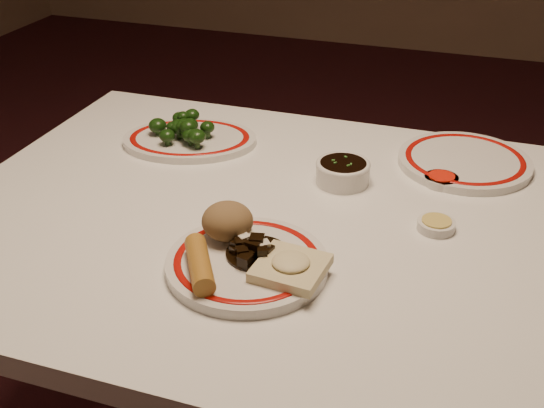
{
  "coord_description": "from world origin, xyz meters",
  "views": [
    {
      "loc": [
        0.31,
        -0.97,
        1.36
      ],
      "look_at": [
        -0.0,
        -0.05,
        0.8
      ],
      "focal_mm": 45.0,
      "sensor_mm": 36.0,
      "label": 1
    }
  ],
  "objects_px": {
    "main_plate": "(247,263)",
    "broccoli_pile": "(184,127)",
    "spring_roll": "(200,264)",
    "broccoli_plate": "(190,140)",
    "fried_wonton": "(291,266)",
    "soy_bowl": "(343,173)",
    "dining_table": "(283,260)",
    "stirfry_heap": "(253,249)",
    "rice_mound": "(227,221)"
  },
  "relations": [
    {
      "from": "rice_mound",
      "to": "broccoli_pile",
      "type": "bearing_deg",
      "value": 124.77
    },
    {
      "from": "fried_wonton",
      "to": "broccoli_plate",
      "type": "distance_m",
      "value": 0.53
    },
    {
      "from": "rice_mound",
      "to": "broccoli_pile",
      "type": "height_order",
      "value": "rice_mound"
    },
    {
      "from": "dining_table",
      "to": "rice_mound",
      "type": "distance_m",
      "value": 0.19
    },
    {
      "from": "rice_mound",
      "to": "soy_bowl",
      "type": "relative_size",
      "value": 0.82
    },
    {
      "from": "dining_table",
      "to": "broccoli_plate",
      "type": "bearing_deg",
      "value": 141.45
    },
    {
      "from": "main_plate",
      "to": "stirfry_heap",
      "type": "xyz_separation_m",
      "value": [
        0.01,
        0.01,
        0.02
      ]
    },
    {
      "from": "dining_table",
      "to": "broccoli_pile",
      "type": "xyz_separation_m",
      "value": [
        -0.29,
        0.21,
        0.13
      ]
    },
    {
      "from": "spring_roll",
      "to": "stirfry_heap",
      "type": "height_order",
      "value": "same"
    },
    {
      "from": "main_plate",
      "to": "broccoli_pile",
      "type": "distance_m",
      "value": 0.48
    },
    {
      "from": "broccoli_plate",
      "to": "broccoli_pile",
      "type": "xyz_separation_m",
      "value": [
        -0.01,
        -0.01,
        0.03
      ]
    },
    {
      "from": "broccoli_plate",
      "to": "soy_bowl",
      "type": "bearing_deg",
      "value": -10.97
    },
    {
      "from": "spring_roll",
      "to": "broccoli_plate",
      "type": "bearing_deg",
      "value": 85.98
    },
    {
      "from": "stirfry_heap",
      "to": "main_plate",
      "type": "bearing_deg",
      "value": -116.31
    },
    {
      "from": "dining_table",
      "to": "rice_mound",
      "type": "height_order",
      "value": "rice_mound"
    },
    {
      "from": "fried_wonton",
      "to": "stirfry_heap",
      "type": "relative_size",
      "value": 1.1
    },
    {
      "from": "spring_roll",
      "to": "fried_wonton",
      "type": "distance_m",
      "value": 0.13
    },
    {
      "from": "soy_bowl",
      "to": "fried_wonton",
      "type": "bearing_deg",
      "value": -89.86
    },
    {
      "from": "main_plate",
      "to": "stirfry_heap",
      "type": "distance_m",
      "value": 0.02
    },
    {
      "from": "fried_wonton",
      "to": "soy_bowl",
      "type": "xyz_separation_m",
      "value": [
        -0.0,
        0.33,
        -0.01
      ]
    },
    {
      "from": "broccoli_plate",
      "to": "soy_bowl",
      "type": "relative_size",
      "value": 3.26
    },
    {
      "from": "spring_roll",
      "to": "broccoli_plate",
      "type": "height_order",
      "value": "spring_roll"
    },
    {
      "from": "main_plate",
      "to": "soy_bowl",
      "type": "distance_m",
      "value": 0.33
    },
    {
      "from": "dining_table",
      "to": "spring_roll",
      "type": "height_order",
      "value": "spring_roll"
    },
    {
      "from": "rice_mound",
      "to": "soy_bowl",
      "type": "distance_m",
      "value": 0.3
    },
    {
      "from": "broccoli_pile",
      "to": "rice_mound",
      "type": "bearing_deg",
      "value": -55.23
    },
    {
      "from": "spring_roll",
      "to": "broccoli_pile",
      "type": "bearing_deg",
      "value": 87.13
    },
    {
      "from": "fried_wonton",
      "to": "stirfry_heap",
      "type": "height_order",
      "value": "stirfry_heap"
    },
    {
      "from": "spring_roll",
      "to": "dining_table",
      "type": "bearing_deg",
      "value": 45.1
    },
    {
      "from": "spring_roll",
      "to": "soy_bowl",
      "type": "bearing_deg",
      "value": 41.22
    },
    {
      "from": "broccoli_pile",
      "to": "soy_bowl",
      "type": "relative_size",
      "value": 1.42
    },
    {
      "from": "stirfry_heap",
      "to": "dining_table",
      "type": "bearing_deg",
      "value": 90.44
    },
    {
      "from": "broccoli_plate",
      "to": "soy_bowl",
      "type": "xyz_separation_m",
      "value": [
        0.35,
        -0.07,
        0.01
      ]
    },
    {
      "from": "stirfry_heap",
      "to": "rice_mound",
      "type": "bearing_deg",
      "value": 146.38
    },
    {
      "from": "stirfry_heap",
      "to": "broccoli_pile",
      "type": "relative_size",
      "value": 0.69
    },
    {
      "from": "broccoli_plate",
      "to": "broccoli_pile",
      "type": "relative_size",
      "value": 2.29
    },
    {
      "from": "fried_wonton",
      "to": "stirfry_heap",
      "type": "bearing_deg",
      "value": 161.16
    },
    {
      "from": "dining_table",
      "to": "stirfry_heap",
      "type": "relative_size",
      "value": 12.1
    },
    {
      "from": "spring_roll",
      "to": "rice_mound",
      "type": "bearing_deg",
      "value": 58.5
    },
    {
      "from": "rice_mound",
      "to": "broccoli_pile",
      "type": "xyz_separation_m",
      "value": [
        -0.23,
        0.33,
        -0.01
      ]
    },
    {
      "from": "main_plate",
      "to": "broccoli_pile",
      "type": "relative_size",
      "value": 1.85
    },
    {
      "from": "main_plate",
      "to": "broccoli_pile",
      "type": "height_order",
      "value": "broccoli_pile"
    },
    {
      "from": "soy_bowl",
      "to": "stirfry_heap",
      "type": "bearing_deg",
      "value": -102.12
    },
    {
      "from": "main_plate",
      "to": "dining_table",
      "type": "bearing_deg",
      "value": 88.42
    },
    {
      "from": "stirfry_heap",
      "to": "broccoli_pile",
      "type": "height_order",
      "value": "broccoli_pile"
    },
    {
      "from": "main_plate",
      "to": "soy_bowl",
      "type": "bearing_deg",
      "value": 77.32
    },
    {
      "from": "dining_table",
      "to": "fried_wonton",
      "type": "xyz_separation_m",
      "value": [
        0.07,
        -0.18,
        0.12
      ]
    },
    {
      "from": "main_plate",
      "to": "broccoli_plate",
      "type": "xyz_separation_m",
      "value": [
        -0.28,
        0.39,
        -0.0
      ]
    },
    {
      "from": "stirfry_heap",
      "to": "soy_bowl",
      "type": "distance_m",
      "value": 0.32
    },
    {
      "from": "main_plate",
      "to": "fried_wonton",
      "type": "height_order",
      "value": "fried_wonton"
    }
  ]
}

